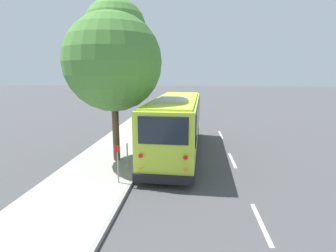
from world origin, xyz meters
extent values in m
plane|color=#474749|center=(0.00, 0.00, 0.00)|extent=(160.00, 160.00, 0.00)
cube|color=#A3A099|center=(0.00, 3.62, 0.07)|extent=(80.00, 3.64, 0.15)
cube|color=gray|center=(0.00, 1.73, 0.07)|extent=(80.00, 0.14, 0.15)
cube|color=#BCDB38|center=(-0.59, 0.14, 1.69)|extent=(9.91, 2.84, 2.85)
cube|color=black|center=(-0.59, 0.14, 0.41)|extent=(9.96, 2.89, 0.28)
cube|color=black|center=(-0.59, 0.14, 2.32)|extent=(9.11, 2.90, 1.36)
cube|color=black|center=(4.34, -0.06, 2.32)|extent=(0.12, 2.14, 1.43)
cube|color=black|center=(-5.52, 0.34, 2.42)|extent=(0.11, 1.96, 1.09)
cube|color=black|center=(4.34, -0.06, 2.98)|extent=(0.11, 1.76, 0.22)
cube|color=#BCDB38|center=(-0.59, 0.14, 3.16)|extent=(9.30, 2.59, 0.10)
cube|color=silver|center=(-2.34, 0.21, 3.28)|extent=(1.86, 1.46, 0.20)
cube|color=black|center=(4.37, -0.06, 0.45)|extent=(0.20, 2.47, 0.36)
cube|color=black|center=(-5.54, 0.34, 0.45)|extent=(0.20, 2.47, 0.36)
cylinder|color=red|center=(-5.56, 1.22, 1.41)|extent=(0.04, 0.18, 0.18)
cylinder|color=orange|center=(-5.56, 1.22, 0.89)|extent=(0.04, 0.14, 0.14)
cylinder|color=red|center=(-5.63, -0.53, 1.41)|extent=(0.04, 0.18, 0.18)
cylinder|color=orange|center=(-5.63, -0.53, 0.89)|extent=(0.04, 0.14, 0.14)
cube|color=white|center=(4.45, 0.75, 0.62)|extent=(0.05, 0.32, 0.18)
cube|color=white|center=(4.38, -0.88, 0.62)|extent=(0.05, 0.32, 0.18)
cube|color=black|center=(4.07, 1.33, 2.59)|extent=(0.06, 0.10, 0.24)
cylinder|color=black|center=(2.36, 1.09, 0.49)|extent=(0.98, 0.34, 0.97)
cylinder|color=slate|center=(2.36, 1.09, 0.49)|extent=(0.45, 0.34, 0.44)
cylinder|color=black|center=(2.27, -1.05, 0.49)|extent=(0.98, 0.34, 0.97)
cylinder|color=slate|center=(2.27, -1.05, 0.49)|extent=(0.45, 0.34, 0.44)
cylinder|color=black|center=(-3.30, 1.32, 0.49)|extent=(0.98, 0.34, 0.97)
cylinder|color=slate|center=(-3.30, 1.32, 0.49)|extent=(0.45, 0.34, 0.44)
cylinder|color=black|center=(-3.38, -0.81, 0.49)|extent=(0.98, 0.34, 0.97)
cylinder|color=slate|center=(-3.38, -0.81, 0.49)|extent=(0.45, 0.34, 0.44)
cube|color=navy|center=(11.19, 0.55, 0.46)|extent=(4.43, 1.89, 0.61)
cube|color=black|center=(11.08, 0.54, 1.01)|extent=(2.13, 1.55, 0.48)
cube|color=navy|center=(11.08, 0.54, 1.25)|extent=(2.05, 1.51, 0.05)
cube|color=black|center=(13.39, 0.66, 0.25)|extent=(0.16, 1.63, 0.20)
cube|color=black|center=(9.00, 0.44, 0.25)|extent=(0.16, 1.63, 0.20)
cylinder|color=black|center=(12.53, 1.38, 0.31)|extent=(0.62, 0.23, 0.62)
cylinder|color=slate|center=(12.53, 1.38, 0.31)|extent=(0.29, 0.23, 0.28)
cylinder|color=black|center=(12.60, -0.15, 0.31)|extent=(0.62, 0.23, 0.62)
cylinder|color=slate|center=(12.60, -0.15, 0.31)|extent=(0.29, 0.23, 0.28)
cylinder|color=black|center=(9.78, 1.24, 0.31)|extent=(0.62, 0.23, 0.62)
cylinder|color=slate|center=(9.78, 1.24, 0.31)|extent=(0.29, 0.23, 0.28)
cylinder|color=black|center=(9.86, -0.29, 0.31)|extent=(0.62, 0.23, 0.62)
cylinder|color=slate|center=(9.86, -0.29, 0.31)|extent=(0.29, 0.23, 0.28)
cube|color=silver|center=(18.20, 0.55, 0.45)|extent=(4.24, 1.82, 0.60)
cube|color=black|center=(18.09, 0.55, 0.99)|extent=(2.02, 1.54, 0.48)
cube|color=silver|center=(18.09, 0.55, 1.23)|extent=(1.94, 1.50, 0.05)
cube|color=black|center=(20.33, 0.50, 0.25)|extent=(0.11, 1.69, 0.20)
cube|color=black|center=(16.07, 0.59, 0.25)|extent=(0.11, 1.69, 0.20)
cylinder|color=black|center=(19.54, 1.32, 0.30)|extent=(0.61, 0.21, 0.60)
cylinder|color=slate|center=(19.54, 1.32, 0.30)|extent=(0.28, 0.23, 0.27)
cylinder|color=black|center=(19.51, -0.28, 0.30)|extent=(0.61, 0.21, 0.60)
cylinder|color=slate|center=(19.51, -0.28, 0.30)|extent=(0.28, 0.23, 0.27)
cylinder|color=black|center=(16.88, 1.37, 0.30)|extent=(0.61, 0.21, 0.60)
cylinder|color=slate|center=(16.88, 1.37, 0.30)|extent=(0.28, 0.23, 0.27)
cylinder|color=black|center=(16.85, -0.23, 0.30)|extent=(0.61, 0.21, 0.60)
cylinder|color=slate|center=(16.85, -0.23, 0.30)|extent=(0.28, 0.23, 0.27)
cylinder|color=brown|center=(-2.51, 3.10, 1.79)|extent=(0.34, 0.34, 3.28)
sphere|color=#4C8438|center=(-2.51, 3.10, 5.10)|extent=(4.76, 4.76, 4.76)
sphere|color=#528F3C|center=(-1.91, 3.10, 6.64)|extent=(3.09, 3.09, 3.09)
cylinder|color=gray|center=(-5.34, 2.21, 0.81)|extent=(0.06, 0.06, 1.31)
cube|color=red|center=(-5.34, 2.21, 1.60)|extent=(0.02, 0.22, 0.28)
cylinder|color=gray|center=(-3.78, 2.21, 0.78)|extent=(0.06, 0.06, 1.25)
cube|color=silver|center=(-7.60, -2.96, 0.00)|extent=(2.40, 0.14, 0.01)
cube|color=silver|center=(-1.60, -2.96, 0.00)|extent=(2.40, 0.14, 0.01)
cube|color=silver|center=(4.40, -2.96, 0.00)|extent=(2.40, 0.14, 0.01)
camera|label=1|loc=(-15.23, -0.75, 4.58)|focal=28.00mm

